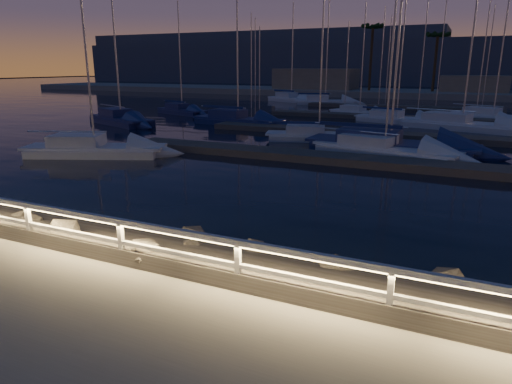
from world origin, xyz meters
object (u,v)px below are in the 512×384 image
Objects in this scene: sailboat_b at (91,148)px; sailboat_e at (181,110)px; sailboat_j at (358,112)px; guard_rail at (85,224)px; sailboat_d at (386,144)px; sailboat_n at (324,101)px; sailboat_c at (316,135)px; sailboat_f at (236,119)px; sailboat_g at (394,118)px; sailboat_k at (490,116)px; sailboat_l at (459,124)px; sailboat_a at (120,119)px; sailboat_h at (381,148)px; sailboat_m at (290,98)px.

sailboat_b is 1.18× the size of sailboat_e.
guard_rail is at bearing -66.60° from sailboat_j.
sailboat_b is 0.80× the size of sailboat_d.
sailboat_d is 1.22× the size of sailboat_n.
sailboat_c is at bearing -11.99° from sailboat_e.
sailboat_g is (12.44, 7.26, -0.05)m from sailboat_f.
sailboat_k is at bearing 75.51° from sailboat_d.
sailboat_l reaches higher than sailboat_f.
sailboat_c is (18.63, -1.53, -0.08)m from sailboat_a.
sailboat_f is 1.28× the size of sailboat_j.
sailboat_b is 16.41m from sailboat_f.
sailboat_f is (-9.12, 5.58, 0.06)m from sailboat_c.
sailboat_c is 0.97× the size of sailboat_g.
sailboat_e is 21.98m from sailboat_g.
sailboat_h reaches higher than sailboat_b.
sailboat_d is (23.72, -3.81, -0.01)m from sailboat_a.
sailboat_m is 0.98× the size of sailboat_n.
sailboat_k is (21.27, 29.18, -0.01)m from sailboat_b.
sailboat_a is 0.97× the size of sailboat_k.
guard_rail is at bearing -78.46° from sailboat_k.
sailboat_b is 1.09× the size of sailboat_c.
sailboat_f is 16.94m from sailboat_h.
sailboat_g is 0.94× the size of sailboat_m.
sailboat_d is 1.18× the size of sailboat_f.
sailboat_m is at bearing 107.13° from sailboat_f.
sailboat_f reaches higher than sailboat_j.
sailboat_f is 27.26m from sailboat_m.
sailboat_e is 10.97m from sailboat_f.
sailboat_e is 0.69× the size of sailboat_l.
sailboat_a is 1.24× the size of sailboat_j.
sailboat_l reaches higher than sailboat_b.
sailboat_d reaches higher than sailboat_n.
sailboat_f is (9.47, -5.54, 0.04)m from sailboat_e.
sailboat_f is 24.09m from sailboat_k.
sailboat_n is (-19.71, 11.29, 0.01)m from sailboat_k.
sailboat_n reaches higher than guard_rail.
sailboat_d is at bearing -36.34° from sailboat_m.
sailboat_k is 0.86× the size of sailboat_l.
sailboat_h is (5.07, -3.66, 0.02)m from sailboat_c.
sailboat_m is 6.37m from sailboat_n.
sailboat_g is at bearing -27.61° from sailboat_j.
sailboat_a reaches higher than sailboat_m.
sailboat_j is (-2.56, 40.30, -0.98)m from guard_rail.
sailboat_h is at bearing -13.10° from sailboat_e.
sailboat_d is 1.38m from sailboat_h.
sailboat_a reaches higher than sailboat_g.
sailboat_b is 0.82× the size of sailboat_l.
sailboat_c reaches higher than sailboat_j.
sailboat_c is 17.61m from sailboat_j.
sailboat_c is 0.89× the size of sailboat_n.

